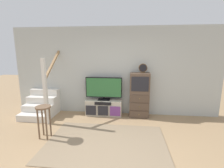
{
  "coord_description": "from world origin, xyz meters",
  "views": [
    {
      "loc": [
        0.49,
        -2.68,
        1.99
      ],
      "look_at": [
        0.01,
        1.68,
        1.1
      ],
      "focal_mm": 26.65,
      "sensor_mm": 36.0,
      "label": 1
    }
  ],
  "objects_px": {
    "media_console": "(104,108)",
    "bar_stool_near": "(44,115)",
    "side_cabinet": "(139,95)",
    "television": "(104,88)",
    "desk_clock": "(143,68)"
  },
  "relations": [
    {
      "from": "television",
      "to": "desk_clock",
      "type": "xyz_separation_m",
      "value": [
        1.16,
        -0.03,
        0.62
      ]
    },
    {
      "from": "side_cabinet",
      "to": "bar_stool_near",
      "type": "distance_m",
      "value": 2.7
    },
    {
      "from": "television",
      "to": "bar_stool_near",
      "type": "xyz_separation_m",
      "value": [
        -1.14,
        -1.53,
        -0.3
      ]
    },
    {
      "from": "television",
      "to": "side_cabinet",
      "type": "bearing_deg",
      "value": -0.73
    },
    {
      "from": "media_console",
      "to": "side_cabinet",
      "type": "bearing_deg",
      "value": 0.54
    },
    {
      "from": "bar_stool_near",
      "to": "side_cabinet",
      "type": "bearing_deg",
      "value": 34.24
    },
    {
      "from": "media_console",
      "to": "television",
      "type": "height_order",
      "value": "television"
    },
    {
      "from": "side_cabinet",
      "to": "media_console",
      "type": "bearing_deg",
      "value": -179.46
    },
    {
      "from": "desk_clock",
      "to": "television",
      "type": "bearing_deg",
      "value": 178.58
    },
    {
      "from": "media_console",
      "to": "bar_stool_near",
      "type": "relative_size",
      "value": 1.47
    },
    {
      "from": "media_console",
      "to": "television",
      "type": "distance_m",
      "value": 0.62
    },
    {
      "from": "media_console",
      "to": "bar_stool_near",
      "type": "bearing_deg",
      "value": -127.26
    },
    {
      "from": "bar_stool_near",
      "to": "media_console",
      "type": "bearing_deg",
      "value": 52.74
    },
    {
      "from": "media_console",
      "to": "desk_clock",
      "type": "relative_size",
      "value": 4.08
    },
    {
      "from": "bar_stool_near",
      "to": "television",
      "type": "bearing_deg",
      "value": 53.17
    }
  ]
}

